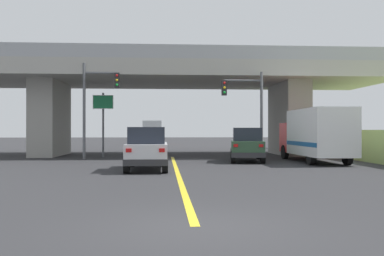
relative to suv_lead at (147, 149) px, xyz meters
The scene contains 10 objects.
ground 12.64m from the suv_lead, 83.69° to the left, with size 160.00×160.00×0.00m, color #2B2B2D.
overpass_bridge 13.28m from the suv_lead, 83.69° to the left, with size 32.03×10.03×7.43m.
lane_divider_stripe 2.05m from the suv_lead, 39.06° to the right, with size 0.20×22.33×0.01m, color yellow.
suv_lead is the anchor object (origin of this frame).
suv_crossing 7.90m from the suv_lead, 43.05° to the left, with size 2.55×5.02×2.02m.
box_truck 10.67m from the suv_lead, 24.63° to the left, with size 2.33×7.53×3.08m.
traffic_signal_nearside 9.65m from the suv_lead, 48.41° to the left, with size 2.66×0.36×5.61m.
traffic_signal_farside 8.77m from the suv_lead, 115.52° to the left, with size 2.32×0.36×6.15m.
highway_sign 11.11m from the suv_lead, 108.50° to the left, with size 1.43×0.17×4.49m.
semi_truck_distant 35.78m from the suv_lead, 90.97° to the left, with size 2.33×6.50×3.03m.
Camera 1 is at (-0.62, -8.60, 1.89)m, focal length 41.32 mm.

